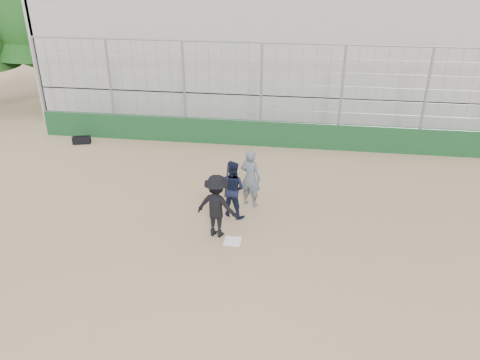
# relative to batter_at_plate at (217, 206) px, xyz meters

# --- Properties ---
(ground) EXTENTS (90.00, 90.00, 0.00)m
(ground) POSITION_rel_batter_at_plate_xyz_m (0.46, -0.29, -0.89)
(ground) COLOR #806345
(ground) RESTS_ON ground
(home_plate) EXTENTS (0.44, 0.44, 0.02)m
(home_plate) POSITION_rel_batter_at_plate_xyz_m (0.46, -0.29, -0.88)
(home_plate) COLOR white
(home_plate) RESTS_ON ground
(backstop) EXTENTS (18.10, 0.25, 4.04)m
(backstop) POSITION_rel_batter_at_plate_xyz_m (0.46, 6.71, 0.07)
(backstop) COLOR #11381B
(backstop) RESTS_ON ground
(bleachers) EXTENTS (20.25, 6.70, 6.98)m
(bleachers) POSITION_rel_batter_at_plate_xyz_m (0.46, 11.66, 2.03)
(bleachers) COLOR gray
(bleachers) RESTS_ON ground
(tree_left) EXTENTS (4.48, 4.48, 7.00)m
(tree_left) POSITION_rel_batter_at_plate_xyz_m (-10.54, 10.71, 3.50)
(tree_left) COLOR #352213
(tree_left) RESTS_ON ground
(batter_at_plate) EXTENTS (1.27, 0.90, 1.93)m
(batter_at_plate) POSITION_rel_batter_at_plate_xyz_m (0.00, 0.00, 0.00)
(batter_at_plate) COLOR black
(batter_at_plate) RESTS_ON ground
(catcher_crouched) EXTENTS (1.03, 0.93, 1.17)m
(catcher_crouched) POSITION_rel_batter_at_plate_xyz_m (0.23, 1.08, -0.31)
(catcher_crouched) COLOR black
(catcher_crouched) RESTS_ON ground
(umpire) EXTENTS (0.76, 0.63, 1.62)m
(umpire) POSITION_rel_batter_at_plate_xyz_m (0.67, 1.80, -0.08)
(umpire) COLOR #505A66
(umpire) RESTS_ON ground
(equipment_bag) EXTENTS (0.74, 0.47, 0.33)m
(equipment_bag) POSITION_rel_batter_at_plate_xyz_m (-6.68, 5.87, -0.74)
(equipment_bag) COLOR black
(equipment_bag) RESTS_ON ground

